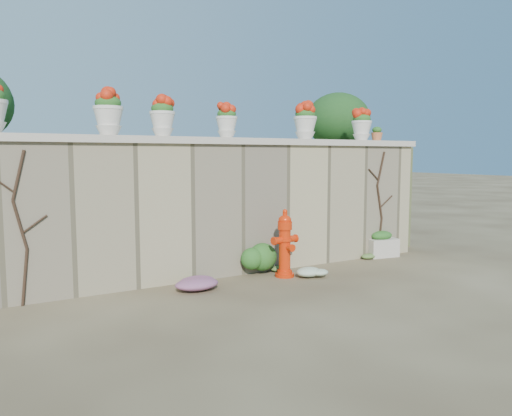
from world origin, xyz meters
TOP-DOWN VIEW (x-y plane):
  - ground at (0.00, 0.00)m, footprint 80.00×80.00m
  - stone_wall at (0.00, 1.80)m, footprint 8.00×0.40m
  - wall_cap at (0.00, 1.80)m, footprint 8.10×0.52m
  - raised_fill at (0.00, 5.00)m, footprint 9.00×6.00m
  - back_shrub_right at (3.40, 3.00)m, footprint 1.30×1.30m
  - vine_left at (-2.67, 1.58)m, footprint 0.60×0.04m
  - vine_right at (3.23, 1.58)m, footprint 0.60×0.04m
  - fire_hydrant at (0.90, 1.18)m, footprint 0.44×0.31m
  - planter_box at (3.26, 1.55)m, footprint 0.61×0.42m
  - green_shrub at (0.59, 1.55)m, footprint 0.63×0.57m
  - magenta_clump at (-0.62, 1.18)m, footprint 0.81×0.54m
  - white_flowers at (1.28, 0.90)m, footprint 0.53×0.42m
  - urn_pot_1 at (-1.53, 1.80)m, footprint 0.40×0.40m
  - urn_pot_2 at (-0.78, 1.80)m, footprint 0.36×0.36m
  - urn_pot_3 at (0.24, 1.80)m, footprint 0.33×0.33m
  - urn_pot_4 at (1.70, 1.80)m, footprint 0.39×0.39m
  - urn_pot_5 at (2.94, 1.80)m, footprint 0.36×0.36m
  - terracotta_pot at (3.32, 1.80)m, footprint 0.21×0.21m

SIDE VIEW (x-z plane):
  - ground at x=0.00m, z-range 0.00..0.00m
  - white_flowers at x=1.28m, z-range 0.00..0.19m
  - magenta_clump at x=-0.62m, z-range 0.00..0.22m
  - planter_box at x=3.26m, z-range -0.02..0.45m
  - green_shrub at x=0.59m, z-range 0.00..0.60m
  - fire_hydrant at x=0.90m, z-range 0.00..1.03m
  - vine_left at x=-2.67m, z-range 0.04..1.94m
  - vine_right at x=3.23m, z-range 0.04..1.94m
  - stone_wall at x=0.00m, z-range 0.00..2.00m
  - raised_fill at x=0.00m, z-range 0.00..2.00m
  - wall_cap at x=0.00m, z-range 2.00..2.10m
  - terracotta_pot at x=3.32m, z-range 2.09..2.34m
  - urn_pot_3 at x=0.24m, z-range 2.10..2.61m
  - urn_pot_5 at x=2.94m, z-range 2.10..2.66m
  - urn_pot_2 at x=-0.78m, z-range 2.10..2.66m
  - urn_pot_4 at x=1.70m, z-range 2.10..2.70m
  - urn_pot_1 at x=-1.53m, z-range 2.10..2.72m
  - back_shrub_right at x=3.40m, z-range 2.00..3.10m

